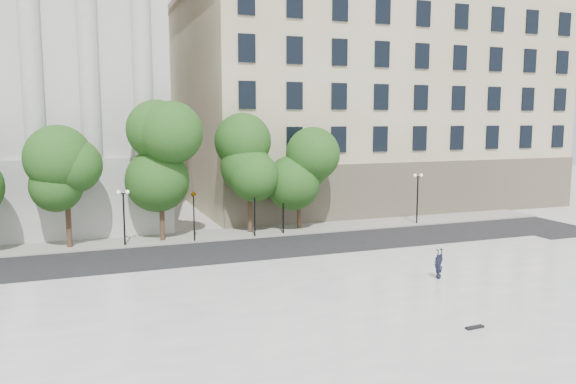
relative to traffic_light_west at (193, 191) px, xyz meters
The scene contains 11 objects.
ground 22.64m from the traffic_light_west, 87.17° to the right, with size 160.00×160.00×0.00m, color beige.
plaza 19.65m from the traffic_light_west, 86.73° to the right, with size 44.00×22.00×0.45m, color white.
street 5.80m from the traffic_light_west, 75.61° to the right, with size 60.00×8.00×0.02m, color black.
far_sidewalk 4.21m from the traffic_light_west, 57.01° to the left, with size 60.00×4.00×0.12m, color #99968D.
building_east 27.86m from the traffic_light_west, 38.21° to the left, with size 36.00×26.15×23.00m.
traffic_light_west is the anchor object (origin of this frame).
traffic_light_east 4.55m from the traffic_light_west, ahead, with size 0.59×1.81×4.22m.
person_lying 18.47m from the traffic_light_west, 56.40° to the right, with size 0.58×0.38×1.59m, color black.
skateboard 23.09m from the traffic_light_west, 71.61° to the right, with size 0.83×0.21×0.09m, color black.
street_trees 5.18m from the traffic_light_west, 164.39° to the left, with size 33.21×5.24×8.12m.
lamp_posts 1.77m from the traffic_light_west, 11.15° to the left, with size 35.75×0.28×4.36m.
Camera 1 is at (-8.52, -17.16, 8.87)m, focal length 35.00 mm.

